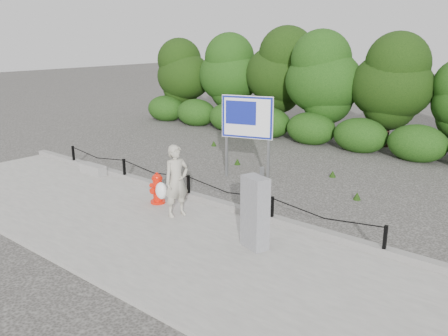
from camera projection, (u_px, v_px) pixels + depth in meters
ground at (189, 201)px, 11.88m from camera, size 90.00×90.00×0.00m
sidewalk at (126, 223)px, 10.39m from camera, size 14.00×4.00×0.08m
curb at (190, 195)px, 11.88m from camera, size 14.00×0.22×0.14m
chain_barrier at (188, 184)px, 11.76m from camera, size 10.06×0.06×0.60m
treeline at (358, 78)px, 17.64m from camera, size 20.04×3.68×4.71m
fire_hydrant at (157, 189)px, 11.43m from camera, size 0.43×0.44×0.77m
pedestrian at (176, 182)px, 10.53m from camera, size 0.76×0.68×1.63m
concrete_block at (93, 169)px, 13.88m from camera, size 0.89×0.33×0.28m
utility_cabinet at (255, 213)px, 8.95m from camera, size 0.61×0.46×1.56m
advertising_sign at (247, 121)px, 13.27m from camera, size 1.44×0.55×2.40m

